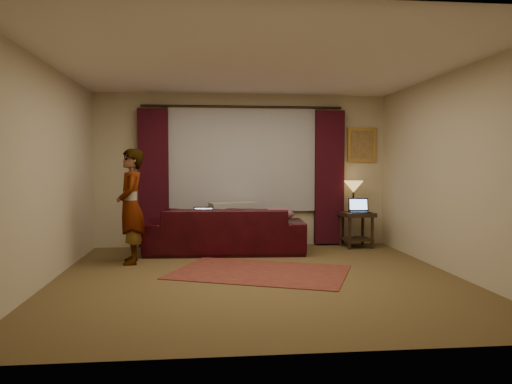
% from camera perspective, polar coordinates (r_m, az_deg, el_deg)
% --- Properties ---
extents(floor, '(5.00, 5.00, 0.01)m').
position_cam_1_polar(floor, '(6.27, 0.23, -9.83)').
color(floor, brown).
rests_on(floor, ground).
extents(ceiling, '(5.00, 5.00, 0.02)m').
position_cam_1_polar(ceiling, '(6.22, 0.24, 14.25)').
color(ceiling, silver).
rests_on(ceiling, ground).
extents(wall_back, '(5.00, 0.02, 2.60)m').
position_cam_1_polar(wall_back, '(8.60, -1.56, 2.47)').
color(wall_back, '#C0B495').
rests_on(wall_back, ground).
extents(wall_front, '(5.00, 0.02, 2.60)m').
position_cam_1_polar(wall_front, '(3.63, 4.48, 1.51)').
color(wall_front, '#C0B495').
rests_on(wall_front, ground).
extents(wall_left, '(0.02, 5.00, 2.60)m').
position_cam_1_polar(wall_left, '(6.35, -22.84, 1.98)').
color(wall_left, '#C0B495').
rests_on(wall_left, ground).
extents(wall_right, '(0.02, 5.00, 2.60)m').
position_cam_1_polar(wall_right, '(6.84, 21.54, 2.07)').
color(wall_right, '#C0B495').
rests_on(wall_right, ground).
extents(sheer_curtain, '(2.50, 0.05, 1.80)m').
position_cam_1_polar(sheer_curtain, '(8.54, -1.53, 3.81)').
color(sheer_curtain, '#A5A5AD').
rests_on(sheer_curtain, wall_back).
extents(drape_left, '(0.50, 0.14, 2.30)m').
position_cam_1_polar(drape_left, '(8.51, -11.63, 1.59)').
color(drape_left, '#340A14').
rests_on(drape_left, floor).
extents(drape_right, '(0.50, 0.14, 2.30)m').
position_cam_1_polar(drape_right, '(8.73, 8.36, 1.66)').
color(drape_right, '#340A14').
rests_on(drape_right, floor).
extents(curtain_rod, '(0.04, 0.04, 3.40)m').
position_cam_1_polar(curtain_rod, '(8.54, -1.52, 9.72)').
color(curtain_rod, black).
rests_on(curtain_rod, wall_back).
extents(picture_frame, '(0.50, 0.04, 0.60)m').
position_cam_1_polar(picture_frame, '(8.98, 11.99, 5.30)').
color(picture_frame, gold).
rests_on(picture_frame, wall_back).
extents(sofa, '(2.55, 1.21, 1.01)m').
position_cam_1_polar(sofa, '(7.96, -3.57, -3.34)').
color(sofa, black).
rests_on(sofa, floor).
extents(throw_blanket, '(0.81, 0.50, 0.09)m').
position_cam_1_polar(throw_blanket, '(8.19, -2.65, 0.36)').
color(throw_blanket, '#979690').
rests_on(throw_blanket, sofa).
extents(clothing_pile, '(0.58, 0.48, 0.23)m').
position_cam_1_polar(clothing_pile, '(7.82, 2.39, -2.62)').
color(clothing_pile, '#764656').
rests_on(clothing_pile, sofa).
extents(laptop_sofa, '(0.35, 0.37, 0.23)m').
position_cam_1_polar(laptop_sofa, '(7.78, -6.12, -2.66)').
color(laptop_sofa, black).
rests_on(laptop_sofa, sofa).
extents(area_rug, '(2.59, 2.19, 0.01)m').
position_cam_1_polar(area_rug, '(6.57, 0.48, -9.13)').
color(area_rug, brown).
rests_on(area_rug, floor).
extents(end_table, '(0.56, 0.56, 0.60)m').
position_cam_1_polar(end_table, '(8.65, 11.39, -4.25)').
color(end_table, black).
rests_on(end_table, floor).
extents(tiffany_lamp, '(0.33, 0.33, 0.53)m').
position_cam_1_polar(tiffany_lamp, '(8.74, 11.07, -0.47)').
color(tiffany_lamp, '#A98C50').
rests_on(tiffany_lamp, end_table).
extents(laptop_table, '(0.37, 0.40, 0.24)m').
position_cam_1_polar(laptop_table, '(8.53, 11.77, -1.52)').
color(laptop_table, black).
rests_on(laptop_table, end_table).
extents(person, '(0.54, 0.54, 1.63)m').
position_cam_1_polar(person, '(7.27, -14.12, -1.59)').
color(person, '#979690').
rests_on(person, floor).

